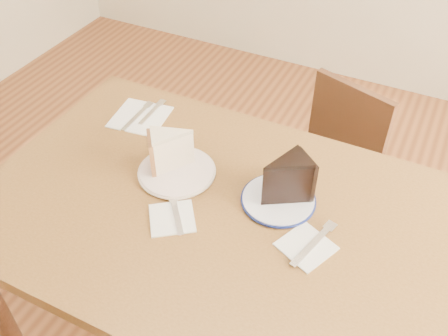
# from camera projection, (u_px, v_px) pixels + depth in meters

# --- Properties ---
(table) EXTENTS (1.20, 0.80, 0.75)m
(table) POSITION_uv_depth(u_px,v_px,m) (214.00, 234.00, 1.32)
(table) COLOR #472D13
(table) RESTS_ON ground
(chair_far) EXTENTS (0.47, 0.47, 0.74)m
(chair_far) POSITION_uv_depth(u_px,v_px,m) (323.00, 174.00, 1.84)
(chair_far) COLOR black
(chair_far) RESTS_ON ground
(plate_cream) EXTENTS (0.20, 0.20, 0.01)m
(plate_cream) POSITION_uv_depth(u_px,v_px,m) (177.00, 172.00, 1.35)
(plate_cream) COLOR silver
(plate_cream) RESTS_ON table
(plate_navy) EXTENTS (0.18, 0.18, 0.01)m
(plate_navy) POSITION_uv_depth(u_px,v_px,m) (278.00, 200.00, 1.27)
(plate_navy) COLOR white
(plate_navy) RESTS_ON table
(carrot_cake) EXTENTS (0.13, 0.13, 0.10)m
(carrot_cake) POSITION_uv_depth(u_px,v_px,m) (174.00, 150.00, 1.33)
(carrot_cake) COLOR #FAE9CE
(carrot_cake) RESTS_ON plate_cream
(chocolate_cake) EXTENTS (0.14, 0.14, 0.11)m
(chocolate_cake) POSITION_uv_depth(u_px,v_px,m) (283.00, 182.00, 1.23)
(chocolate_cake) COLOR black
(chocolate_cake) RESTS_ON plate_navy
(napkin_cream) EXTENTS (0.15, 0.15, 0.00)m
(napkin_cream) POSITION_uv_depth(u_px,v_px,m) (172.00, 218.00, 1.23)
(napkin_cream) COLOR white
(napkin_cream) RESTS_ON table
(napkin_navy) EXTENTS (0.15, 0.15, 0.00)m
(napkin_navy) POSITION_uv_depth(u_px,v_px,m) (306.00, 246.00, 1.16)
(napkin_navy) COLOR white
(napkin_navy) RESTS_ON table
(napkin_spare) EXTENTS (0.18, 0.18, 0.00)m
(napkin_spare) POSITION_uv_depth(u_px,v_px,m) (140.00, 117.00, 1.54)
(napkin_spare) COLOR white
(napkin_spare) RESTS_ON table
(fork_cream) EXTENTS (0.10, 0.12, 0.00)m
(fork_cream) POSITION_uv_depth(u_px,v_px,m) (177.00, 214.00, 1.23)
(fork_cream) COLOR silver
(fork_cream) RESTS_ON napkin_cream
(knife_navy) EXTENTS (0.06, 0.17, 0.00)m
(knife_navy) POSITION_uv_depth(u_px,v_px,m) (313.00, 244.00, 1.16)
(knife_navy) COLOR silver
(knife_navy) RESTS_ON napkin_navy
(fork_spare) EXTENTS (0.02, 0.14, 0.00)m
(fork_spare) POSITION_uv_depth(u_px,v_px,m) (152.00, 112.00, 1.55)
(fork_spare) COLOR silver
(fork_spare) RESTS_ON napkin_spare
(knife_spare) EXTENTS (0.02, 0.16, 0.00)m
(knife_spare) POSITION_uv_depth(u_px,v_px,m) (137.00, 116.00, 1.53)
(knife_spare) COLOR silver
(knife_spare) RESTS_ON napkin_spare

